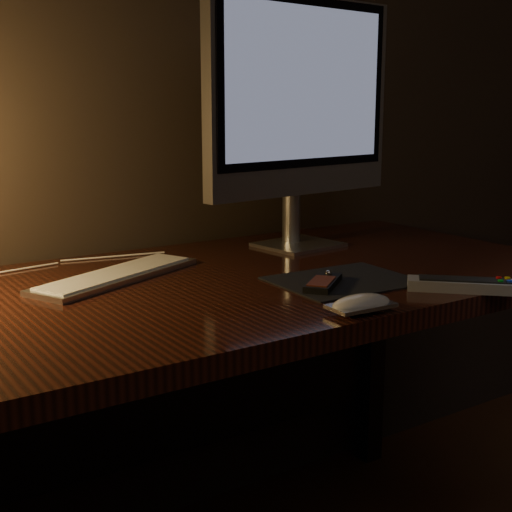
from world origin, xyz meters
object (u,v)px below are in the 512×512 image
keyboard (116,275)px  media_remote (323,283)px  mouse (361,306)px  tv_remote (464,285)px  desk (196,332)px  monitor (302,102)px

keyboard → media_remote: bearing=-68.0°
keyboard → mouse: 0.52m
media_remote → tv_remote: bearing=-77.2°
tv_remote → mouse: bearing=-135.5°
mouse → media_remote: size_ratio=0.86×
desk → media_remote: bearing=-57.6°
keyboard → media_remote: size_ratio=2.96×
keyboard → media_remote: 0.42m
monitor → keyboard: bearing=179.4°
tv_remote → monitor: bearing=134.6°
monitor → desk: bearing=-170.1°
mouse → tv_remote: bearing=2.8°
mouse → desk: bearing=106.4°
desk → tv_remote: (0.36, -0.41, 0.14)m
mouse → tv_remote: (0.26, -0.00, 0.00)m
monitor → mouse: (-0.26, -0.51, -0.34)m
desk → keyboard: 0.21m
keyboard → mouse: mouse is taller
mouse → media_remote: 0.18m
desk → keyboard: size_ratio=4.04×
keyboard → tv_remote: bearing=-66.2°
desk → tv_remote: 0.56m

